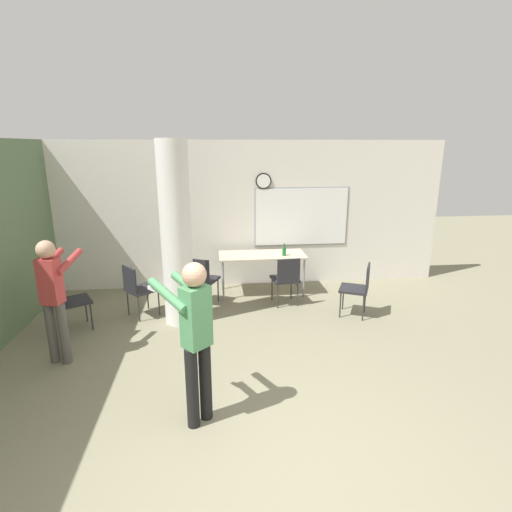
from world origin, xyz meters
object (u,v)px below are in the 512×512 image
(folding_table, at_px, (262,257))
(person_watching_back, at_px, (53,292))
(bottle_on_table, at_px, (284,251))
(chair_table_right, at_px, (286,277))
(chair_by_left_wall, at_px, (69,298))
(chair_table_left, at_px, (202,277))
(chair_mid_room, at_px, (359,286))
(chair_near_pillar, at_px, (138,287))
(person_playing_front, at_px, (195,332))

(folding_table, xyz_separation_m, person_watching_back, (-2.88, -2.18, 0.25))
(bottle_on_table, height_order, chair_table_right, bottle_on_table)
(chair_by_left_wall, distance_m, chair_table_left, 2.10)
(folding_table, xyz_separation_m, chair_mid_room, (1.42, -1.21, -0.19))
(bottle_on_table, bearing_deg, person_watching_back, -147.93)
(folding_table, bearing_deg, chair_near_pillar, -157.94)
(chair_mid_room, bearing_deg, bottle_on_table, 133.99)
(bottle_on_table, xyz_separation_m, chair_near_pillar, (-2.50, -0.72, -0.33))
(folding_table, distance_m, chair_table_right, 0.74)
(folding_table, distance_m, person_playing_front, 3.72)
(chair_table_left, xyz_separation_m, person_playing_front, (0.01, -3.05, 0.48))
(folding_table, xyz_separation_m, chair_table_left, (-1.10, -0.49, -0.19))
(folding_table, height_order, chair_by_left_wall, chair_by_left_wall)
(bottle_on_table, height_order, person_playing_front, person_playing_front)
(chair_table_right, bearing_deg, person_playing_front, -116.20)
(chair_table_right, height_order, person_watching_back, person_watching_back)
(bottle_on_table, bearing_deg, chair_near_pillar, -163.89)
(chair_near_pillar, height_order, person_playing_front, person_playing_front)
(bottle_on_table, bearing_deg, chair_table_right, -95.42)
(chair_by_left_wall, distance_m, chair_table_right, 3.45)
(chair_mid_room, bearing_deg, chair_table_right, 152.02)
(chair_near_pillar, xyz_separation_m, chair_mid_room, (3.54, -0.35, 0.00))
(bottle_on_table, relative_size, person_watching_back, 0.14)
(folding_table, height_order, chair_near_pillar, chair_near_pillar)
(bottle_on_table, height_order, chair_table_left, bottle_on_table)
(chair_near_pillar, distance_m, person_playing_front, 2.91)
(chair_table_left, relative_size, person_watching_back, 0.54)
(chair_table_right, distance_m, chair_mid_room, 1.22)
(person_playing_front, height_order, person_watching_back, person_playing_front)
(chair_table_right, relative_size, chair_mid_room, 1.00)
(folding_table, bearing_deg, chair_table_right, -61.71)
(chair_table_left, distance_m, person_watching_back, 2.49)
(person_playing_front, bearing_deg, chair_table_left, 90.13)
(folding_table, height_order, chair_table_right, chair_table_right)
(chair_by_left_wall, distance_m, person_watching_back, 1.04)
(chair_by_left_wall, bearing_deg, chair_table_right, 10.43)
(chair_table_right, height_order, person_playing_front, person_playing_front)
(chair_by_left_wall, distance_m, person_playing_front, 3.05)
(bottle_on_table, relative_size, person_playing_front, 0.13)
(chair_near_pillar, bearing_deg, person_playing_front, -69.17)
(folding_table, height_order, chair_table_left, chair_table_left)
(person_playing_front, relative_size, person_watching_back, 1.04)
(folding_table, bearing_deg, chair_mid_room, -40.32)
(person_playing_front, bearing_deg, chair_table_right, 63.80)
(chair_near_pillar, bearing_deg, chair_by_left_wall, -156.95)
(bottle_on_table, relative_size, chair_by_left_wall, 0.26)
(folding_table, distance_m, person_watching_back, 3.62)
(chair_mid_room, bearing_deg, person_watching_back, -167.21)
(folding_table, bearing_deg, chair_by_left_wall, -157.63)
(person_watching_back, bearing_deg, chair_table_left, 43.51)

